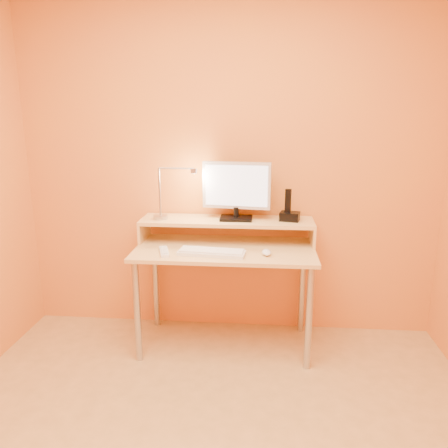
# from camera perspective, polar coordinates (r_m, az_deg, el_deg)

# --- Properties ---
(wall_back) EXTENTS (3.00, 0.04, 2.50)m
(wall_back) POSITION_cam_1_polar(r_m,az_deg,el_deg) (3.13, 0.65, 7.96)
(wall_back) COLOR #CE6E33
(wall_back) RESTS_ON floor
(desk_leg_fl) EXTENTS (0.04, 0.04, 0.69)m
(desk_leg_fl) POSITION_cam_1_polar(r_m,az_deg,el_deg) (2.93, -11.29, -11.22)
(desk_leg_fl) COLOR #AAA9B1
(desk_leg_fl) RESTS_ON floor
(desk_leg_fr) EXTENTS (0.04, 0.04, 0.69)m
(desk_leg_fr) POSITION_cam_1_polar(r_m,az_deg,el_deg) (2.84, 11.06, -12.08)
(desk_leg_fr) COLOR #AAA9B1
(desk_leg_fr) RESTS_ON floor
(desk_leg_bl) EXTENTS (0.04, 0.04, 0.69)m
(desk_leg_bl) POSITION_cam_1_polar(r_m,az_deg,el_deg) (3.37, -8.93, -7.60)
(desk_leg_bl) COLOR #AAA9B1
(desk_leg_bl) RESTS_ON floor
(desk_leg_br) EXTENTS (0.04, 0.04, 0.69)m
(desk_leg_br) POSITION_cam_1_polar(r_m,az_deg,el_deg) (3.29, 10.19, -8.21)
(desk_leg_br) COLOR #AAA9B1
(desk_leg_br) RESTS_ON floor
(desk_lower) EXTENTS (1.20, 0.60, 0.02)m
(desk_lower) POSITION_cam_1_polar(r_m,az_deg,el_deg) (2.93, 0.13, -3.36)
(desk_lower) COLOR tan
(desk_lower) RESTS_ON floor
(shelf_riser_left) EXTENTS (0.02, 0.30, 0.14)m
(shelf_riser_left) POSITION_cam_1_polar(r_m,az_deg,el_deg) (3.15, -10.39, -0.80)
(shelf_riser_left) COLOR tan
(shelf_riser_left) RESTS_ON desk_lower
(shelf_riser_right) EXTENTS (0.02, 0.30, 0.14)m
(shelf_riser_right) POSITION_cam_1_polar(r_m,az_deg,el_deg) (3.06, 11.48, -1.31)
(shelf_riser_right) COLOR tan
(shelf_riser_right) RESTS_ON desk_lower
(desk_shelf) EXTENTS (1.20, 0.30, 0.02)m
(desk_shelf) POSITION_cam_1_polar(r_m,az_deg,el_deg) (3.03, 0.38, 0.39)
(desk_shelf) COLOR tan
(desk_shelf) RESTS_ON desk_lower
(monitor_foot) EXTENTS (0.22, 0.16, 0.02)m
(monitor_foot) POSITION_cam_1_polar(r_m,az_deg,el_deg) (3.02, 1.61, 0.76)
(monitor_foot) COLOR black
(monitor_foot) RESTS_ON desk_shelf
(monitor_neck) EXTENTS (0.04, 0.04, 0.07)m
(monitor_neck) POSITION_cam_1_polar(r_m,az_deg,el_deg) (3.01, 1.61, 1.57)
(monitor_neck) COLOR black
(monitor_neck) RESTS_ON monitor_foot
(monitor_panel) EXTENTS (0.47, 0.09, 0.32)m
(monitor_panel) POSITION_cam_1_polar(r_m,az_deg,el_deg) (2.98, 1.65, 5.08)
(monitor_panel) COLOR #BABABF
(monitor_panel) RESTS_ON monitor_neck
(monitor_back) EXTENTS (0.42, 0.06, 0.27)m
(monitor_back) POSITION_cam_1_polar(r_m,az_deg,el_deg) (3.01, 1.68, 5.15)
(monitor_back) COLOR black
(monitor_back) RESTS_ON monitor_panel
(monitor_screen) EXTENTS (0.42, 0.06, 0.28)m
(monitor_screen) POSITION_cam_1_polar(r_m,az_deg,el_deg) (2.97, 1.63, 5.02)
(monitor_screen) COLOR silver
(monitor_screen) RESTS_ON monitor_panel
(lamp_base) EXTENTS (0.10, 0.10, 0.02)m
(lamp_base) POSITION_cam_1_polar(r_m,az_deg,el_deg) (3.07, -8.30, 0.89)
(lamp_base) COLOR #AAA9B1
(lamp_base) RESTS_ON desk_shelf
(lamp_post) EXTENTS (0.01, 0.01, 0.33)m
(lamp_post) POSITION_cam_1_polar(r_m,az_deg,el_deg) (3.03, -8.42, 4.15)
(lamp_post) COLOR #AAA9B1
(lamp_post) RESTS_ON lamp_base
(lamp_arm) EXTENTS (0.24, 0.01, 0.01)m
(lamp_arm) POSITION_cam_1_polar(r_m,az_deg,el_deg) (2.98, -6.27, 7.26)
(lamp_arm) COLOR #AAA9B1
(lamp_arm) RESTS_ON lamp_post
(lamp_head) EXTENTS (0.04, 0.04, 0.03)m
(lamp_head) POSITION_cam_1_polar(r_m,az_deg,el_deg) (2.96, -3.97, 6.97)
(lamp_head) COLOR #AAA9B1
(lamp_head) RESTS_ON lamp_arm
(lamp_bulb) EXTENTS (0.03, 0.03, 0.00)m
(lamp_bulb) POSITION_cam_1_polar(r_m,az_deg,el_deg) (2.96, -3.96, 6.67)
(lamp_bulb) COLOR #FFEAC6
(lamp_bulb) RESTS_ON lamp_head
(phone_dock) EXTENTS (0.15, 0.13, 0.06)m
(phone_dock) POSITION_cam_1_polar(r_m,az_deg,el_deg) (3.02, 8.60, 0.99)
(phone_dock) COLOR black
(phone_dock) RESTS_ON desk_shelf
(phone_handset) EXTENTS (0.04, 0.03, 0.16)m
(phone_handset) POSITION_cam_1_polar(r_m,az_deg,el_deg) (2.99, 8.39, 3.05)
(phone_handset) COLOR black
(phone_handset) RESTS_ON phone_dock
(phone_led) EXTENTS (0.01, 0.00, 0.04)m
(phone_led) POSITION_cam_1_polar(r_m,az_deg,el_deg) (2.97, 9.52, 0.74)
(phone_led) COLOR #3A8EFF
(phone_led) RESTS_ON phone_dock
(keyboard) EXTENTS (0.44, 0.18, 0.02)m
(keyboard) POSITION_cam_1_polar(r_m,az_deg,el_deg) (2.79, -1.62, -3.80)
(keyboard) COLOR white
(keyboard) RESTS_ON desk_lower
(mouse) EXTENTS (0.07, 0.11, 0.03)m
(mouse) POSITION_cam_1_polar(r_m,az_deg,el_deg) (2.79, 5.59, -3.72)
(mouse) COLOR silver
(mouse) RESTS_ON desk_lower
(remote_control) EXTENTS (0.11, 0.20, 0.02)m
(remote_control) POSITION_cam_1_polar(r_m,az_deg,el_deg) (2.84, -7.86, -3.61)
(remote_control) COLOR white
(remote_control) RESTS_ON desk_lower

